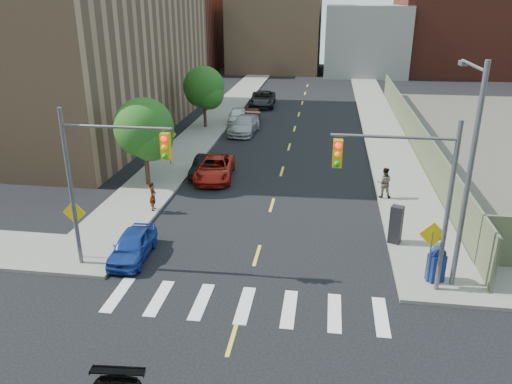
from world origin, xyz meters
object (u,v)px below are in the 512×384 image
(parked_car_blue, at_px, (133,245))
(parked_car_grey, at_px, (262,99))
(parked_car_silver, at_px, (244,125))
(parked_car_maroon, at_px, (251,116))
(payphone, at_px, (396,225))
(pedestrian_east, at_px, (384,183))
(parked_car_white, at_px, (238,116))
(parked_car_black, at_px, (205,166))
(pedestrian_west, at_px, (153,196))
(mailbox, at_px, (436,265))
(parked_car_red, at_px, (215,168))

(parked_car_blue, height_order, parked_car_grey, parked_car_grey)
(parked_car_silver, distance_m, parked_car_maroon, 3.88)
(payphone, height_order, pedestrian_east, payphone)
(pedestrian_east, bearing_deg, parked_car_white, -55.17)
(parked_car_silver, relative_size, parked_car_white, 1.17)
(parked_car_silver, bearing_deg, payphone, -57.96)
(parked_car_black, xyz_separation_m, pedestrian_east, (11.27, -2.73, 0.43))
(parked_car_maroon, bearing_deg, parked_car_black, -94.44)
(parked_car_black, height_order, pedestrian_west, pedestrian_west)
(parked_car_maroon, relative_size, payphone, 2.10)
(mailbox, xyz_separation_m, payphone, (-1.25, 3.28, 0.19))
(parked_car_blue, relative_size, parked_car_black, 0.97)
(parked_car_red, relative_size, payphone, 2.71)
(parked_car_white, distance_m, mailbox, 29.40)
(payphone, height_order, pedestrian_west, payphone)
(parked_car_blue, bearing_deg, pedestrian_east, 33.54)
(mailbox, bearing_deg, parked_car_black, 112.85)
(parked_car_maroon, bearing_deg, parked_car_silver, -91.52)
(parked_car_maroon, bearing_deg, pedestrian_east, -61.08)
(mailbox, bearing_deg, parked_car_red, 112.27)
(parked_car_blue, relative_size, parked_car_white, 0.85)
(parked_car_silver, distance_m, payphone, 22.41)
(parked_car_red, distance_m, pedestrian_east, 10.74)
(parked_car_blue, height_order, parked_car_red, parked_car_red)
(parked_car_white, relative_size, parked_car_maroon, 1.13)
(parked_car_grey, relative_size, pedestrian_west, 3.60)
(parked_car_grey, bearing_deg, parked_car_black, -94.75)
(parked_car_silver, height_order, pedestrian_east, pedestrian_east)
(pedestrian_east, bearing_deg, mailbox, 98.69)
(parked_car_red, relative_size, parked_car_silver, 0.98)
(pedestrian_east, bearing_deg, parked_car_grey, -66.96)
(parked_car_silver, xyz_separation_m, parked_car_grey, (0.00, 11.80, 0.05))
(parked_car_black, height_order, pedestrian_east, pedestrian_east)
(pedestrian_west, xyz_separation_m, pedestrian_east, (12.60, 3.67, 0.11))
(payphone, distance_m, pedestrian_west, 12.78)
(parked_car_black, bearing_deg, parked_car_white, 91.89)
(parked_car_grey, height_order, pedestrian_west, pedestrian_west)
(parked_car_black, height_order, parked_car_grey, parked_car_grey)
(parked_car_silver, bearing_deg, parked_car_black, -89.83)
(parked_car_blue, height_order, payphone, payphone)
(parked_car_white, distance_m, parked_car_maroon, 1.28)
(parked_car_black, distance_m, parked_car_silver, 11.28)
(parked_car_black, bearing_deg, mailbox, -43.00)
(parked_car_blue, xyz_separation_m, parked_car_white, (0.14, 26.08, 0.12))
(parked_car_blue, xyz_separation_m, parked_car_maroon, (1.30, 26.62, 0.01))
(parked_car_black, relative_size, parked_car_red, 0.76)
(parked_car_grey, xyz_separation_m, payphone, (10.50, -31.60, 0.28))
(parked_car_grey, distance_m, pedestrian_east, 27.84)
(payphone, relative_size, pedestrian_east, 1.02)
(parked_car_red, xyz_separation_m, payphone, (10.50, -8.04, 0.38))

